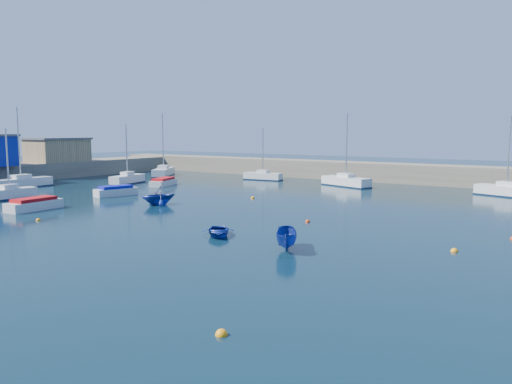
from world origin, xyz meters
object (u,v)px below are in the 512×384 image
Objects in this scene: sailboat_5 at (263,176)px; dinghy_right at (287,239)px; sailboat_2 at (21,182)px; motorboat_1 at (116,191)px; sailboat_1 at (9,193)px; sailboat_6 at (346,181)px; motorboat_2 at (163,182)px; sailboat_3 at (127,179)px; dinghy_left at (158,196)px; dinghy_center at (218,231)px; sailboat_7 at (507,191)px; sailboat_4 at (164,172)px; motorboat_0 at (34,204)px; brick_shed_a at (57,151)px.

dinghy_right is (25.16, -35.16, 0.06)m from sailboat_5.
motorboat_1 is (16.29, 1.43, -0.13)m from sailboat_2.
sailboat_5 is at bearing 72.91° from sailboat_1.
motorboat_2 is (-20.11, -12.74, -0.19)m from sailboat_6.
sailboat_5 reaches higher than motorboat_1.
sailboat_5 is 1.57× the size of motorboat_1.
sailboat_5 is 0.81× the size of sailboat_6.
sailboat_1 is 17.70m from sailboat_3.
sailboat_2 reaches higher than dinghy_left.
dinghy_left is at bearing -46.76° from sailboat_3.
sailboat_2 is at bearing 128.50° from dinghy_center.
motorboat_1 is (-35.65, -23.78, -0.12)m from sailboat_7.
sailboat_4 is 47.63m from dinghy_center.
dinghy_left is at bearing -66.68° from motorboat_2.
sailboat_7 reaches higher than dinghy_center.
sailboat_7 reaches higher than motorboat_0.
brick_shed_a reaches higher than motorboat_0.
sailboat_3 is at bearing 146.49° from motorboat_1.
sailboat_4 is at bearing 94.14° from sailboat_5.
sailboat_5 is 43.23m from dinghy_right.
motorboat_1 is 1.56× the size of dinghy_center.
sailboat_4 reaches higher than motorboat_1.
sailboat_5 reaches higher than motorboat_2.
sailboat_7 is at bearing 12.69° from brick_shed_a.
sailboat_4 reaches higher than dinghy_right.
sailboat_7 is at bearing 30.41° from dinghy_center.
sailboat_2 reaches higher than sailboat_7.
dinghy_left is (34.17, -12.23, -3.20)m from brick_shed_a.
brick_shed_a is 34.47m from motorboat_0.
motorboat_2 is (5.62, 1.14, -0.17)m from sailboat_3.
sailboat_1 is 35.56m from dinghy_right.
dinghy_center is (20.86, 0.57, -0.21)m from motorboat_0.
sailboat_4 is at bearing 111.36° from sailboat_7.
sailboat_3 is at bearing 112.97° from motorboat_0.
motorboat_0 is 1.50× the size of dinghy_left.
dinghy_center is at bearing 177.05° from sailboat_7.
sailboat_6 is at bearing 12.30° from motorboat_2.
dinghy_center is (38.99, -8.83, -0.34)m from sailboat_2.
sailboat_2 is 1.90× the size of motorboat_2.
brick_shed_a is 62.64m from sailboat_7.
dinghy_right is at bearing -42.10° from sailboat_3.
sailboat_7 is at bearing -1.17° from motorboat_2.
sailboat_1 is 39.46m from sailboat_6.
dinghy_right is at bearing -5.27° from motorboat_0.
sailboat_1 is (18.49, -18.27, -3.48)m from brick_shed_a.
brick_shed_a reaches higher than motorboat_1.
sailboat_1 is 0.85× the size of sailboat_7.
sailboat_5 is (16.83, 3.33, -0.08)m from sailboat_4.
sailboat_6 is (30.34, 2.43, -0.00)m from sailboat_4.
sailboat_2 is at bearing -51.64° from brick_shed_a.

